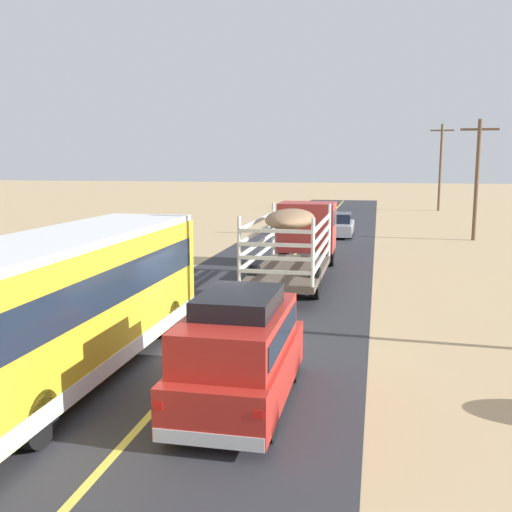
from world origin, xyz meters
TOP-DOWN VIEW (x-y plane):
  - ground_plane at (0.00, 0.00)m, footprint 240.00×240.00m
  - road_surface at (0.00, 0.00)m, footprint 8.00×120.00m
  - road_centre_line at (0.00, 0.00)m, footprint 0.16×117.60m
  - suv_near at (1.56, -2.93)m, footprint 1.90×4.62m
  - livestock_truck at (0.96, 11.00)m, footprint 2.53×9.70m
  - bus at (-2.49, -2.04)m, footprint 2.54×10.00m
  - car_far at (1.68, 24.31)m, footprint 1.80×4.40m
  - power_pole_mid at (9.91, 24.04)m, footprint 2.20×0.24m
  - power_pole_far at (9.91, 46.15)m, footprint 2.20×0.24m

SIDE VIEW (x-z plane):
  - ground_plane at x=0.00m, z-range 0.00..0.00m
  - road_surface at x=0.00m, z-range 0.00..0.02m
  - road_centre_line at x=0.00m, z-range 0.02..0.02m
  - car_far at x=1.68m, z-range -0.04..1.42m
  - suv_near at x=1.56m, z-range 0.01..2.29m
  - bus at x=-2.49m, z-range 0.14..3.35m
  - livestock_truck at x=0.96m, z-range 0.28..3.30m
  - power_pole_mid at x=9.91m, z-range 0.28..7.54m
  - power_pole_far at x=9.91m, z-range 0.29..8.58m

